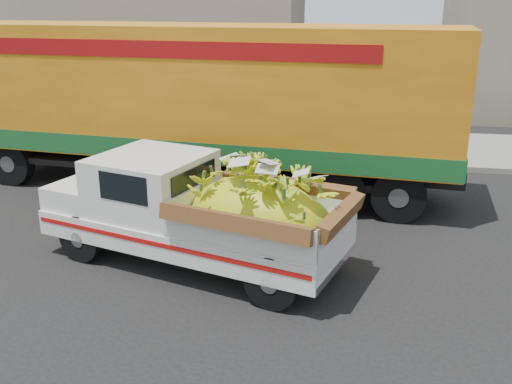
# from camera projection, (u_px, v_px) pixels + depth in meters

# --- Properties ---
(ground) EXTENTS (100.00, 100.00, 0.00)m
(ground) POSITION_uv_depth(u_px,v_px,m) (171.00, 248.00, 10.42)
(ground) COLOR black
(ground) RESTS_ON ground
(curb) EXTENTS (60.00, 0.25, 0.15)m
(curb) POSITION_uv_depth(u_px,v_px,m) (235.00, 159.00, 16.03)
(curb) COLOR gray
(curb) RESTS_ON ground
(sidewalk) EXTENTS (60.00, 4.00, 0.14)m
(sidewalk) POSITION_uv_depth(u_px,v_px,m) (248.00, 142.00, 18.00)
(sidewalk) COLOR gray
(sidewalk) RESTS_ON ground
(building_left) EXTENTS (18.00, 6.00, 5.00)m
(building_left) POSITION_uv_depth(u_px,v_px,m) (84.00, 45.00, 23.94)
(building_left) COLOR gray
(building_left) RESTS_ON ground
(pickup_truck) EXTENTS (5.50, 3.34, 1.81)m
(pickup_truck) POSITION_uv_depth(u_px,v_px,m) (213.00, 213.00, 9.41)
(pickup_truck) COLOR black
(pickup_truck) RESTS_ON ground
(semi_trailer) EXTENTS (12.04, 3.84, 3.80)m
(semi_trailer) POSITION_uv_depth(u_px,v_px,m) (198.00, 100.00, 13.13)
(semi_trailer) COLOR black
(semi_trailer) RESTS_ON ground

